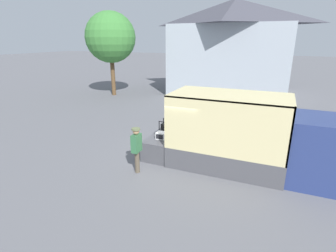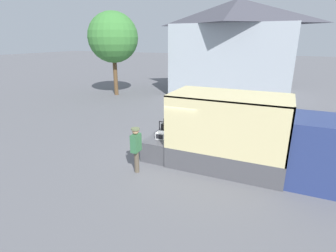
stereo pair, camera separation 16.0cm
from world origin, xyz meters
TOP-DOWN VIEW (x-y plane):
  - ground_plane at (0.00, 0.00)m, footprint 160.00×160.00m
  - box_truck at (3.86, 0.00)m, footprint 6.53×2.29m
  - tailgate_deck at (-0.55, 0.00)m, footprint 1.11×2.18m
  - microwave at (-0.46, -0.33)m, footprint 0.48×0.35m
  - portable_generator at (-0.54, 0.59)m, footprint 0.75×0.50m
  - worker_person at (-0.79, -1.90)m, footprint 0.32×0.44m
  - house_backdrop at (-0.52, 15.15)m, footprint 10.38×7.68m
  - street_tree at (-9.90, 9.96)m, footprint 4.24×4.24m

SIDE VIEW (x-z plane):
  - ground_plane at x=0.00m, z-range 0.00..0.00m
  - tailgate_deck at x=-0.55m, z-range 0.00..0.85m
  - box_truck at x=3.86m, z-range -0.48..2.41m
  - microwave at x=-0.46m, z-range 0.85..1.13m
  - portable_generator at x=-0.54m, z-range 0.78..1.31m
  - worker_person at x=-0.79m, z-range 0.21..1.97m
  - house_backdrop at x=-0.52m, z-range 0.08..8.18m
  - street_tree at x=-9.90m, z-range 1.40..8.46m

